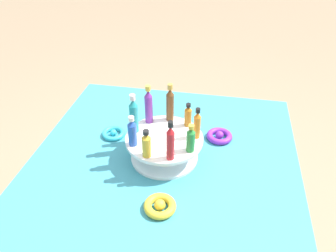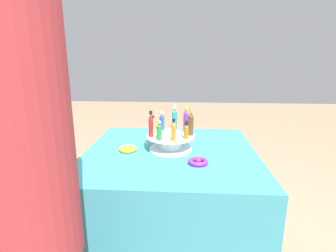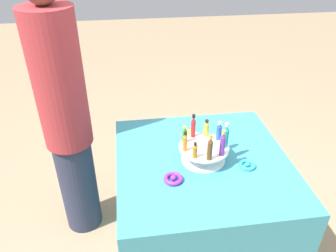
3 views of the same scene
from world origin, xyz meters
name	(u,v)px [view 1 (image 1 of 3)]	position (x,y,z in m)	size (l,w,h in m)	color
party_table	(165,224)	(0.00, 0.00, 0.37)	(0.93, 0.93, 0.75)	teal
display_stand	(164,146)	(0.00, 0.00, 0.80)	(0.26, 0.26, 0.09)	white
bottle_brown	(169,104)	(0.00, -0.11, 0.90)	(0.03, 0.03, 0.14)	brown
bottle_purple	(149,106)	(0.07, -0.08, 0.90)	(0.03, 0.03, 0.15)	#702D93
bottle_teal	(134,115)	(0.11, -0.02, 0.90)	(0.03, 0.03, 0.14)	teal
bottle_blue	(132,132)	(0.09, 0.06, 0.89)	(0.03, 0.03, 0.11)	#234CAD
bottle_gold	(146,144)	(0.04, 0.10, 0.88)	(0.03, 0.03, 0.10)	gold
bottle_red	(170,142)	(-0.04, 0.10, 0.90)	(0.02, 0.02, 0.14)	#B21E23
bottle_green	(191,139)	(-0.09, 0.05, 0.88)	(0.03, 0.03, 0.10)	#288438
bottle_orange	(197,124)	(-0.11, -0.02, 0.89)	(0.02, 0.02, 0.11)	orange
bottle_amber	(188,116)	(-0.07, -0.08, 0.88)	(0.03, 0.03, 0.09)	#AD6B19
ribbon_bow_purple	(219,136)	(-0.18, -0.14, 0.76)	(0.10, 0.10, 0.03)	purple
ribbon_bow_teal	(114,133)	(0.22, -0.09, 0.76)	(0.09, 0.09, 0.03)	#2DB7CC
ribbon_bow_gold	(160,206)	(-0.03, 0.23, 0.76)	(0.10, 0.10, 0.03)	gold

